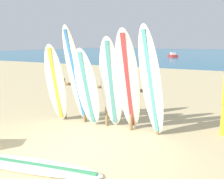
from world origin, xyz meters
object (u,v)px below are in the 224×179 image
object	(u,v)px
surfboard_leaning_far_left	(56,84)
surfboard_leaning_center_right	(128,84)
surfboard_leaning_right	(152,84)
surfboard_lying_on_sand	(32,165)
surfboard_leaning_center_left	(87,89)
surfboard_leaning_center	(111,85)
surfboard_leaning_left	(76,77)
surfboard_rack	(107,99)
small_boat_offshore	(173,55)

from	to	relation	value
surfboard_leaning_far_left	surfboard_leaning_center_right	size ratio (longest dim) A/B	0.86
surfboard_leaning_right	surfboard_lying_on_sand	size ratio (longest dim) A/B	0.94
surfboard_leaning_center_left	surfboard_leaning_center	distance (m)	0.62
surfboard_leaning_far_left	surfboard_leaning_right	size ratio (longest dim) A/B	0.84
surfboard_leaning_left	surfboard_leaning_right	world-z (taller)	surfboard_leaning_left
surfboard_rack	surfboard_leaning_center_right	xyz separation A→B (m)	(0.76, -0.34, 0.53)
small_boat_offshore	surfboard_rack	bearing A→B (deg)	-79.25
surfboard_leaning_left	surfboard_leaning_right	distance (m)	2.07
surfboard_leaning_center_left	small_boat_offshore	xyz separation A→B (m)	(-6.17, 34.58, -0.78)
surfboard_leaning_center_right	surfboard_leaning_right	distance (m)	0.58
surfboard_leaning_left	surfboard_rack	bearing A→B (deg)	23.79
surfboard_leaning_center	small_boat_offshore	world-z (taller)	surfboard_leaning_center
surfboard_rack	surfboard_leaning_far_left	size ratio (longest dim) A/B	1.35
surfboard_leaning_right	small_boat_offshore	size ratio (longest dim) A/B	1.02
surfboard_leaning_center	surfboard_lying_on_sand	world-z (taller)	surfboard_leaning_center
surfboard_leaning_left	surfboard_leaning_center_left	size ratio (longest dim) A/B	1.26
surfboard_leaning_left	small_boat_offshore	size ratio (longest dim) A/B	1.05
surfboard_leaning_center	small_boat_offshore	distance (m)	35.06
surfboard_lying_on_sand	surfboard_leaning_center_right	bearing A→B (deg)	68.53
small_boat_offshore	surfboard_leaning_center	bearing A→B (deg)	-78.89
surfboard_rack	small_boat_offshore	world-z (taller)	surfboard_rack
surfboard_leaning_far_left	surfboard_leaning_center	world-z (taller)	surfboard_leaning_center
surfboard_leaning_far_left	surfboard_leaning_center	distance (m)	1.61
surfboard_leaning_center	surfboard_leaning_right	bearing A→B (deg)	-7.38
surfboard_rack	surfboard_leaning_center_left	size ratio (longest dim) A/B	1.40
surfboard_leaning_center_right	small_boat_offshore	distance (m)	35.24
surfboard_leaning_center	surfboard_leaning_center_right	bearing A→B (deg)	-9.75
surfboard_rack	surfboard_leaning_right	xyz separation A→B (m)	(1.33, -0.39, 0.56)
surfboard_leaning_center_left	small_boat_offshore	distance (m)	35.13
surfboard_leaning_center_left	small_boat_offshore	world-z (taller)	surfboard_leaning_center_left
surfboard_leaning_right	surfboard_lying_on_sand	bearing A→B (deg)	-123.79
surfboard_leaning_center_left	surfboard_leaning_center	bearing A→B (deg)	17.49
surfboard_leaning_center_right	surfboard_leaning_center	bearing A→B (deg)	170.25
surfboard_leaning_center	surfboard_leaning_center_right	distance (m)	0.50
surfboard_leaning_left	surfboard_leaning_center	world-z (taller)	surfboard_leaning_left
surfboard_leaning_center	surfboard_leaning_center_left	bearing A→B (deg)	-162.51
surfboard_rack	surfboard_leaning_left	bearing A→B (deg)	-156.21
surfboard_leaning_right	small_boat_offshore	xyz separation A→B (m)	(-7.81, 34.53, -1.02)
surfboard_leaning_far_left	surfboard_leaning_center_left	size ratio (longest dim) A/B	1.04
surfboard_leaning_left	surfboard_leaning_center_right	xyz separation A→B (m)	(1.49, -0.02, -0.06)
surfboard_rack	surfboard_leaning_far_left	bearing A→B (deg)	-162.25
surfboard_leaning_far_left	surfboard_leaning_right	xyz separation A→B (m)	(2.65, 0.03, 0.20)
surfboard_leaning_center_right	surfboard_lying_on_sand	xyz separation A→B (m)	(-0.87, -2.22, -1.21)
surfboard_leaning_center_right	surfboard_lying_on_sand	bearing A→B (deg)	-111.47
surfboard_lying_on_sand	surfboard_leaning_far_left	bearing A→B (deg)	119.46
surfboard_leaning_center_left	small_boat_offshore	size ratio (longest dim) A/B	0.83
surfboard_leaning_center_left	surfboard_lying_on_sand	size ratio (longest dim) A/B	0.76
surfboard_lying_on_sand	surfboard_rack	bearing A→B (deg)	87.41
surfboard_leaning_right	surfboard_lying_on_sand	xyz separation A→B (m)	(-1.45, -2.17, -1.24)
surfboard_leaning_center_right	surfboard_leaning_right	world-z (taller)	surfboard_leaning_right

